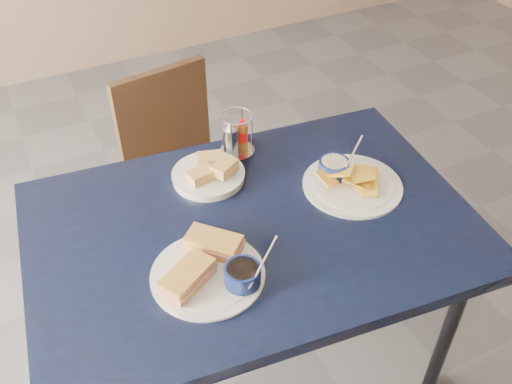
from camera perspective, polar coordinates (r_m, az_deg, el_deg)
name	(u,v)px	position (r m, az deg, el deg)	size (l,w,h in m)	color
ground	(311,346)	(2.22, 5.53, -15.08)	(6.00, 6.00, 0.00)	#56565B
dining_table	(253,240)	(1.60, -0.33, -4.85)	(1.28, 0.92, 0.75)	black
chair_far	(180,158)	(2.27, -7.62, 3.44)	(0.43, 0.42, 0.81)	#301D10
sandwich_plate	(211,268)	(1.42, -4.51, -7.55)	(0.31, 0.29, 0.12)	white
plantain_plate	(347,179)	(1.69, 9.08, 1.30)	(0.29, 0.29, 0.12)	white
bread_basket	(210,174)	(1.69, -4.67, 1.83)	(0.21, 0.21, 0.07)	white
condiment_caddy	(236,137)	(1.78, -2.06, 5.55)	(0.11, 0.11, 0.14)	silver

